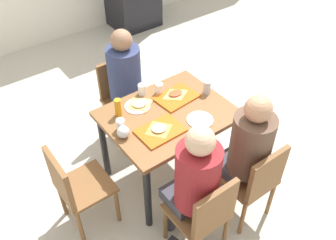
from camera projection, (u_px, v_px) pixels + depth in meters
The scene contains 23 objects.
ground_plane at pixel (168, 174), 3.61m from camera, with size 10.00×10.00×0.02m, color beige.
main_table at pixel (168, 123), 3.16m from camera, with size 1.05×0.83×0.77m.
chair_near_left at pixel (204, 213), 2.68m from camera, with size 0.40×0.40×0.84m.
chair_near_right at pixel (255, 180), 2.91m from camera, with size 0.40×0.40×0.84m.
chair_far_side at pixel (121, 94), 3.76m from camera, with size 0.40×0.40×0.84m.
chair_left_end at pixel (75, 186), 2.87m from camera, with size 0.40×0.40×0.84m.
person_in_red at pixel (194, 180), 2.60m from camera, with size 0.32×0.42×1.25m.
person_in_brown_jacket at pixel (246, 148), 2.83m from camera, with size 0.32×0.42×1.25m.
person_far_side at pixel (127, 80), 3.51m from camera, with size 0.32×0.42×1.25m.
tray_red_near at pixel (160, 131), 2.91m from camera, with size 0.36×0.26×0.02m, color #D85914.
tray_red_far at pixel (176, 97), 3.24m from camera, with size 0.36×0.26×0.02m, color #D85914.
paper_plate_center at pixel (137, 106), 3.15m from camera, with size 0.22×0.22×0.01m, color white.
paper_plate_near_edge at pixel (200, 120), 3.02m from camera, with size 0.22×0.22×0.01m, color white.
pizza_slice_a at pixel (159, 129), 2.91m from camera, with size 0.20×0.19×0.02m.
pizza_slice_b at pixel (175, 94), 3.25m from camera, with size 0.20×0.15×0.02m.
pizza_slice_c at pixel (140, 104), 3.16m from camera, with size 0.21×0.19×0.02m.
plastic_cup_a at pixel (142, 89), 3.26m from camera, with size 0.07×0.07×0.10m, color white.
plastic_cup_b at pixel (198, 130), 2.85m from camera, with size 0.07×0.07×0.10m, color white.
plastic_cup_c at pixel (121, 125), 2.90m from camera, with size 0.07×0.07×0.10m, color white.
plastic_cup_d at pixel (159, 89), 3.26m from camera, with size 0.07×0.07×0.10m, color white.
soda_can at pixel (207, 87), 3.26m from camera, with size 0.07×0.07×0.12m, color #B7BCC6.
condiment_bottle at pixel (118, 107), 3.02m from camera, with size 0.06×0.06×0.16m, color orange.
foil_bundle at pixel (123, 132), 2.84m from camera, with size 0.10×0.10×0.10m, color silver.
Camera 1 is at (-1.41, -1.89, 2.77)m, focal length 39.24 mm.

